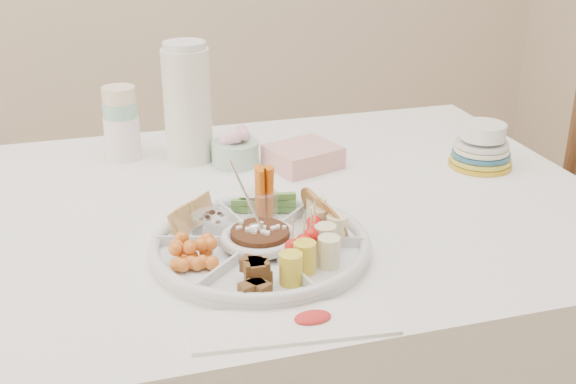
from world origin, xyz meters
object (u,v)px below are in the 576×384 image
object	(u,v)px
plate_stack	(482,147)
thermos	(187,101)
dining_table	(240,360)
party_tray	(260,242)
chair	(543,237)

from	to	relation	value
plate_stack	thermos	bearing A→B (deg)	159.98
dining_table	party_tray	world-z (taller)	party_tray
thermos	plate_stack	xyz separation A→B (m)	(0.63, -0.23, -0.09)
party_tray	plate_stack	xyz separation A→B (m)	(0.59, 0.26, 0.02)
dining_table	thermos	xyz separation A→B (m)	(-0.04, 0.28, 0.52)
chair	thermos	xyz separation A→B (m)	(-0.84, 0.21, 0.36)
party_tray	plate_stack	world-z (taller)	plate_stack
chair	thermos	distance (m)	0.94
chair	plate_stack	world-z (taller)	chair
party_tray	thermos	bearing A→B (deg)	94.98
chair	party_tray	world-z (taller)	chair
thermos	chair	bearing A→B (deg)	-14.29
chair	party_tray	size ratio (longest dim) A/B	2.83
dining_table	thermos	distance (m)	0.59
party_tray	plate_stack	distance (m)	0.64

